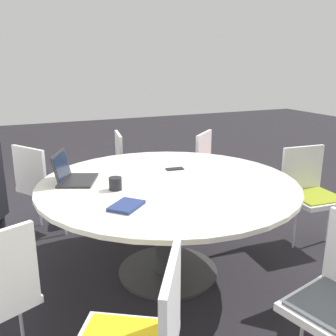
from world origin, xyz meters
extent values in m
plane|color=black|center=(0.00, 0.00, 0.00)|extent=(16.00, 16.00, 0.00)
cylinder|color=#333333|center=(0.00, 0.00, 0.01)|extent=(0.76, 0.76, 0.02)
cylinder|color=#333333|center=(0.00, 0.00, 0.36)|extent=(0.20, 0.20, 0.69)
cylinder|color=silver|center=(0.00, 0.00, 0.72)|extent=(1.86, 1.86, 0.03)
cylinder|color=silver|center=(-0.46, 1.07, 0.21)|extent=(0.02, 0.02, 0.41)
cube|color=silver|center=(-1.25, 0.53, 0.65)|extent=(0.37, 0.24, 0.40)
cylinder|color=silver|center=(-1.13, -0.27, 0.21)|extent=(0.02, 0.02, 0.41)
cylinder|color=silver|center=(-0.82, -0.83, 0.21)|extent=(0.02, 0.02, 0.41)
cube|color=silver|center=(-0.09, -1.34, 0.43)|extent=(0.45, 0.47, 0.04)
cube|color=olive|center=(-0.09, -1.34, 0.46)|extent=(0.39, 0.41, 0.01)
cube|color=silver|center=(0.11, -1.35, 0.65)|extent=(0.06, 0.42, 0.40)
cylinder|color=silver|center=(-0.10, -1.52, 0.21)|extent=(0.02, 0.02, 0.41)
cylinder|color=silver|center=(-0.08, -1.16, 0.21)|extent=(0.02, 0.02, 0.41)
cube|color=silver|center=(0.90, -1.00, 0.43)|extent=(0.61, 0.61, 0.04)
cube|color=red|center=(0.90, -1.00, 0.46)|extent=(0.53, 0.54, 0.01)
cube|color=silver|center=(1.04, -0.87, 0.65)|extent=(0.30, 0.33, 0.40)
cylinder|color=silver|center=(1.02, -1.13, 0.21)|extent=(0.02, 0.02, 0.41)
cylinder|color=silver|center=(0.78, -0.86, 0.21)|extent=(0.02, 0.02, 0.41)
cube|color=silver|center=(1.32, -0.22, 0.43)|extent=(0.50, 0.49, 0.04)
cube|color=olive|center=(1.32, -0.22, 0.46)|extent=(0.44, 0.43, 0.01)
cube|color=silver|center=(1.36, -0.03, 0.65)|extent=(0.42, 0.10, 0.40)
cylinder|color=silver|center=(1.50, -0.25, 0.21)|extent=(0.02, 0.02, 0.41)
cylinder|color=silver|center=(1.15, -0.19, 0.21)|extent=(0.02, 0.02, 0.41)
cube|color=silver|center=(1.13, 0.72, 0.43)|extent=(0.60, 0.59, 0.04)
cube|color=#4C5156|center=(1.13, 0.72, 0.46)|extent=(0.52, 0.52, 0.01)
cube|color=silver|center=(1.03, 0.88, 0.65)|extent=(0.37, 0.25, 0.40)
cylinder|color=silver|center=(1.29, 0.82, 0.21)|extent=(0.02, 0.02, 0.41)
cylinder|color=silver|center=(0.98, 0.62, 0.21)|extent=(0.02, 0.02, 0.41)
cylinder|color=black|center=(0.61, 1.17, 0.23)|extent=(0.10, 0.10, 0.45)
cube|color=#232326|center=(0.25, 0.60, 0.74)|extent=(0.39, 0.35, 0.02)
cube|color=#232326|center=(0.30, 0.70, 0.85)|extent=(0.32, 0.17, 0.20)
cube|color=black|center=(0.30, 0.69, 0.85)|extent=(0.28, 0.15, 0.17)
cube|color=navy|center=(-0.36, 0.43, 0.75)|extent=(0.25, 0.26, 0.02)
cylinder|color=black|center=(-0.03, 0.40, 0.78)|extent=(0.09, 0.09, 0.09)
cube|color=black|center=(0.27, -0.17, 0.74)|extent=(0.08, 0.15, 0.01)
camera|label=1|loc=(-2.36, 1.02, 1.57)|focal=40.00mm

